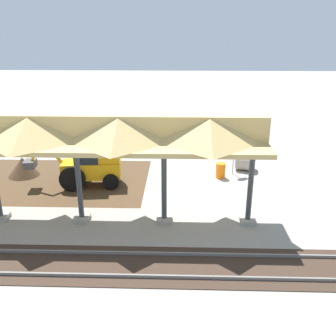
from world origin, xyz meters
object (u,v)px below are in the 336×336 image
Objects in this scene: backhoe at (88,164)px; concrete_pipe at (245,162)px; traffic_barrel at (221,171)px; stop_sign at (234,148)px.

backhoe reaches higher than concrete_pipe.
concrete_pipe is 2.14m from traffic_barrel.
backhoe is at bearing 16.78° from concrete_pipe.
traffic_barrel is at bearing 38.28° from stop_sign.
backhoe reaches higher than stop_sign.
concrete_pipe is (-9.11, -2.75, -0.72)m from backhoe.
backhoe is (8.29, 2.01, -0.37)m from stop_sign.
concrete_pipe is 1.50× the size of traffic_barrel.
stop_sign reaches higher than traffic_barrel.
backhoe is 7.65m from traffic_barrel.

